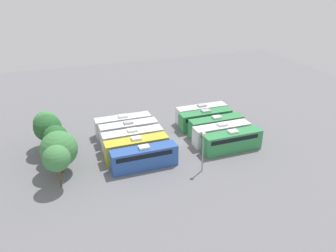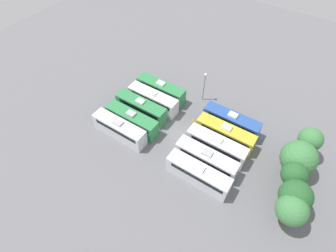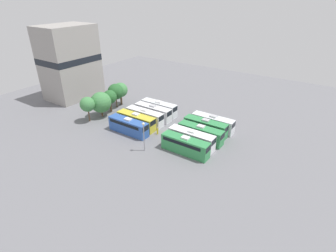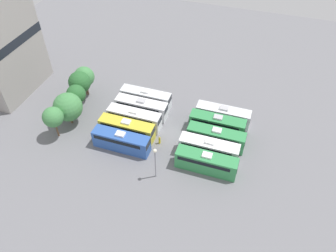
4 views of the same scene
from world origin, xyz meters
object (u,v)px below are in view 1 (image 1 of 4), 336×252
at_px(worker_person, 173,147).
at_px(tree_3, 48,128).
at_px(tree_1, 59,149).
at_px(bus_6, 137,148).
at_px(bus_4, 201,113).
at_px(tree_0, 57,159).
at_px(bus_8, 129,131).
at_px(tree_2, 56,137).
at_px(bus_5, 144,157).
at_px(bus_2, 216,126).
at_px(bus_3, 205,119).
at_px(bus_0, 232,141).
at_px(light_pole, 203,145).
at_px(tree_4, 46,124).
at_px(bus_9, 123,124).
at_px(bus_1, 221,133).
at_px(bus_7, 133,139).

height_order(worker_person, tree_3, tree_3).
bearing_deg(tree_1, bus_6, -89.41).
height_order(bus_4, tree_0, tree_0).
distance_m(bus_8, tree_0, 16.36).
relative_size(bus_4, tree_2, 1.66).
xyz_separation_m(bus_5, tree_0, (-0.88, 12.38, 2.77)).
distance_m(bus_5, tree_1, 12.47).
xyz_separation_m(bus_2, worker_person, (-2.92, 9.53, -1.05)).
xyz_separation_m(bus_4, bus_5, (-12.34, 15.46, 0.00)).
bearing_deg(tree_3, tree_0, -175.69).
height_order(bus_3, bus_4, same).
height_order(bus_0, bus_6, same).
bearing_deg(bus_6, light_pole, -131.04).
distance_m(bus_5, bus_6, 3.16).
bearing_deg(tree_4, light_pole, -126.85).
bearing_deg(bus_9, bus_0, -128.89).
height_order(bus_1, tree_2, tree_2).
height_order(bus_9, tree_4, tree_4).
xyz_separation_m(bus_2, tree_1, (-3.13, 27.39, 2.08)).
xyz_separation_m(bus_8, tree_4, (2.46, 13.35, 2.54)).
bearing_deg(bus_3, tree_4, 85.11).
bearing_deg(bus_7, bus_1, -101.69).
bearing_deg(tree_3, worker_person, -108.97).
xyz_separation_m(bus_3, bus_9, (3.03, 15.26, 0.00)).
xyz_separation_m(bus_5, bus_8, (9.48, 0.03, 0.00)).
height_order(light_pole, tree_2, light_pole).
bearing_deg(tree_1, bus_0, -96.32).
height_order(bus_8, light_pole, light_pole).
height_order(bus_7, tree_4, tree_4).
distance_m(bus_9, tree_1, 15.16).
height_order(tree_1, tree_4, tree_1).
distance_m(bus_0, worker_person, 9.87).
xyz_separation_m(worker_person, tree_1, (-0.21, 17.86, 3.13)).
height_order(bus_7, tree_3, tree_3).
xyz_separation_m(tree_3, tree_4, (2.13, 0.19, -0.16)).
height_order(bus_8, tree_3, tree_3).
distance_m(bus_1, tree_1, 26.91).
distance_m(bus_2, bus_4, 6.18).
relative_size(bus_2, tree_3, 1.51).
relative_size(bus_0, bus_1, 1.00).
bearing_deg(bus_0, tree_0, 91.88).
height_order(bus_7, tree_2, tree_2).
bearing_deg(bus_5, bus_9, 1.40).
bearing_deg(bus_6, bus_9, -0.10).
distance_m(bus_8, worker_person, 8.70).
bearing_deg(bus_9, tree_2, 117.03).
bearing_deg(tree_2, tree_3, 17.43).
bearing_deg(tree_2, bus_2, -90.71).
bearing_deg(tree_2, tree_1, -176.30).
height_order(bus_1, bus_2, same).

